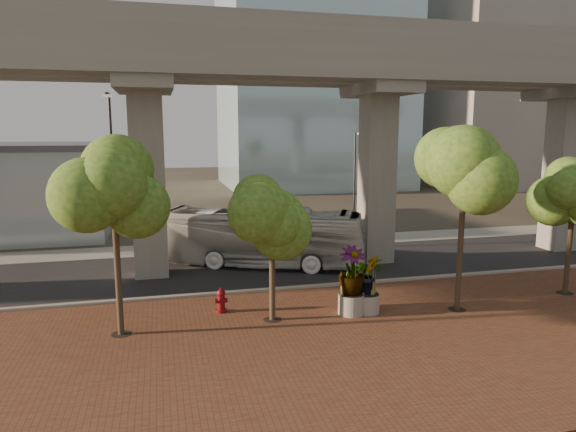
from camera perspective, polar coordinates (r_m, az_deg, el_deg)
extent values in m
plane|color=#322C24|center=(25.43, -1.13, -6.92)|extent=(160.00, 160.00, 0.00)
cube|color=brown|center=(18.16, 4.71, -13.72)|extent=(70.00, 13.00, 0.06)
cube|color=black|center=(27.31, -2.08, -5.74)|extent=(90.00, 8.00, 0.04)
cube|color=gray|center=(23.55, -0.03, -8.07)|extent=(70.00, 0.25, 0.16)
cube|color=gray|center=(32.55, -4.11, -3.25)|extent=(90.00, 3.00, 0.06)
cube|color=gray|center=(25.02, -1.43, 17.10)|extent=(72.00, 2.40, 1.80)
cube|color=gray|center=(28.13, -2.92, 16.23)|extent=(72.00, 2.40, 1.80)
cube|color=gray|center=(24.19, -0.83, 20.72)|extent=(72.00, 0.12, 1.00)
cube|color=gray|center=(29.39, -3.39, 18.69)|extent=(72.00, 0.12, 1.00)
cube|color=#9C958C|center=(74.07, 22.42, 12.48)|extent=(18.00, 16.00, 24.00)
imported|color=silver|center=(27.30, -3.17, -2.45)|extent=(11.21, 6.89, 3.10)
cylinder|color=maroon|center=(20.89, -7.41, -10.38)|extent=(0.44, 0.44, 0.10)
cylinder|color=maroon|center=(20.77, -7.43, -9.45)|extent=(0.30, 0.30, 0.71)
sphere|color=maroon|center=(20.66, -7.46, -8.51)|extent=(0.35, 0.35, 0.35)
cylinder|color=maroon|center=(20.61, -7.46, -8.09)|extent=(0.10, 0.10, 0.12)
cylinder|color=maroon|center=(20.75, -7.44, -9.29)|extent=(0.49, 0.20, 0.20)
cylinder|color=gray|center=(21.12, 8.55, -9.33)|extent=(0.90, 0.90, 0.70)
imported|color=#295516|center=(20.79, 8.63, -6.46)|extent=(1.99, 1.99, 1.50)
cylinder|color=#A29B93|center=(20.55, 7.03, -9.68)|extent=(1.03, 1.03, 0.80)
imported|color=#295516|center=(20.15, 7.10, -6.08)|extent=(2.51, 2.51, 1.88)
cylinder|color=gray|center=(20.79, 8.79, -9.55)|extent=(0.97, 0.97, 0.75)
imported|color=#295516|center=(20.44, 8.88, -6.42)|extent=(2.15, 2.15, 1.61)
cylinder|color=#4E3E2C|center=(18.90, -18.33, -6.85)|extent=(0.22, 0.22, 3.91)
cylinder|color=black|center=(19.52, -18.03, -12.36)|extent=(0.70, 0.70, 0.01)
cylinder|color=#4E3E2C|center=(19.45, -1.76, -7.30)|extent=(0.22, 0.22, 3.01)
cylinder|color=black|center=(19.93, -1.74, -11.42)|extent=(0.70, 0.70, 0.01)
cylinder|color=#4E3E2C|center=(21.48, 18.53, -4.60)|extent=(0.22, 0.22, 4.15)
cylinder|color=black|center=(22.05, 18.25, -9.83)|extent=(0.70, 0.70, 0.01)
cylinder|color=#4E3E2C|center=(25.70, 28.68, -4.07)|extent=(0.22, 0.22, 3.24)
cylinder|color=black|center=(26.09, 28.40, -7.52)|extent=(0.70, 0.70, 0.01)
cylinder|color=#28292D|center=(30.88, -18.84, 4.14)|extent=(0.16, 0.16, 9.09)
cube|color=#28292D|center=(30.27, -19.39, 12.63)|extent=(0.17, 1.14, 0.17)
cube|color=silver|center=(29.70, -19.48, 12.48)|extent=(0.45, 0.23, 0.14)
cylinder|color=#2F2F34|center=(33.82, 7.38, 3.25)|extent=(0.12, 0.12, 7.05)
cube|color=#2F2F34|center=(33.22, 7.79, 9.22)|extent=(0.13, 0.88, 0.13)
cube|color=silver|center=(32.81, 8.07, 9.06)|extent=(0.35, 0.18, 0.11)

